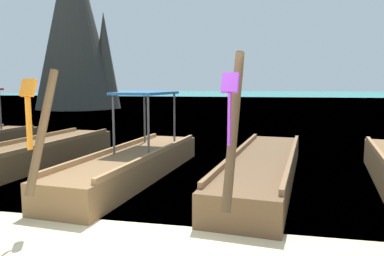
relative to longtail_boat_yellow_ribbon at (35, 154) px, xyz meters
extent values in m
plane|color=beige|center=(4.34, -4.17, -0.30)|extent=(120.00, 120.00, 0.00)
plane|color=teal|center=(4.34, 56.83, -0.30)|extent=(120.00, 120.00, 0.00)
cylinder|color=#4C4C51|center=(-2.42, 1.79, 0.94)|extent=(0.05, 0.05, 1.32)
cube|color=brown|center=(0.00, 0.03, -0.02)|extent=(1.55, 5.78, 0.57)
cube|color=brown|center=(-0.54, 0.07, 0.31)|extent=(0.43, 5.25, 0.10)
cube|color=brown|center=(0.55, -0.01, 0.31)|extent=(0.43, 5.25, 0.10)
cube|color=brown|center=(2.91, -0.63, -0.03)|extent=(1.66, 5.62, 0.55)
cube|color=#9F7246|center=(2.36, -0.59, 0.30)|extent=(0.53, 5.08, 0.10)
cube|color=#9F7246|center=(3.46, -0.68, 0.30)|extent=(0.53, 5.08, 0.10)
cylinder|color=brown|center=(2.66, -3.57, 1.11)|extent=(0.19, 0.78, 1.77)
cube|color=orange|center=(2.63, -3.80, 1.72)|extent=(0.21, 0.16, 0.25)
cube|color=orange|center=(2.63, -3.82, 1.24)|extent=(0.04, 0.08, 0.72)
cylinder|color=#4C4C51|center=(2.49, -0.74, 0.89)|extent=(0.05, 0.05, 1.29)
cylinder|color=#4C4C51|center=(3.31, -0.81, 0.89)|extent=(0.05, 0.05, 1.29)
cylinder|color=#4C4C51|center=(2.64, 0.92, 0.89)|extent=(0.05, 0.05, 1.29)
cylinder|color=#4C4C51|center=(3.46, 0.85, 0.89)|extent=(0.05, 0.05, 1.29)
cube|color=#235BA3|center=(2.98, 0.05, 1.56)|extent=(1.17, 1.94, 0.06)
cube|color=brown|center=(5.74, -0.28, -0.04)|extent=(1.92, 6.26, 0.53)
cube|color=brown|center=(5.16, -0.22, 0.28)|extent=(0.70, 5.64, 0.10)
cube|color=brown|center=(6.32, -0.35, 0.28)|extent=(0.70, 5.64, 0.10)
cylinder|color=brown|center=(5.37, -3.57, 1.21)|extent=(0.22, 0.89, 2.00)
cube|color=purple|center=(5.35, -3.80, 1.78)|extent=(0.21, 0.16, 0.25)
cube|color=purple|center=(5.35, -3.82, 1.35)|extent=(0.04, 0.08, 0.63)
cone|color=#383833|center=(-10.55, 21.07, 7.29)|extent=(6.82, 6.82, 15.19)
cone|color=#3D3D38|center=(-8.16, 21.75, 3.84)|extent=(2.60, 2.60, 8.30)
camera|label=1|loc=(5.79, -8.18, 1.76)|focal=34.18mm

